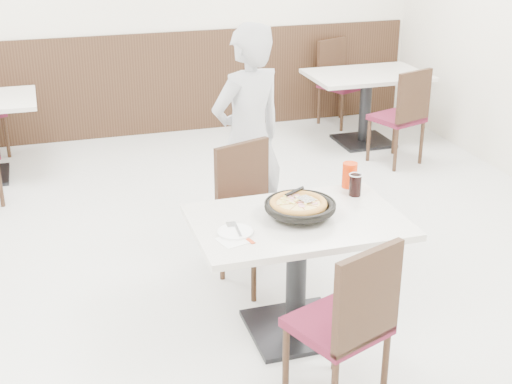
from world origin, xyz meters
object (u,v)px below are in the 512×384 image
object	(u,v)px
chair_near	(337,321)
bg_table_right	(365,108)
side_plate	(235,232)
pizza_pan	(300,210)
chair_far	(259,218)
main_table	(296,276)
diner_person	(248,139)
pizza	(298,206)
bg_chair_right_near	(397,116)
bg_chair_right_far	(342,84)
red_cup	(350,175)
cola_glass	(355,185)

from	to	relation	value
chair_near	bg_table_right	bearing A→B (deg)	41.77
side_plate	pizza_pan	bearing A→B (deg)	13.59
chair_near	side_plate	xyz separation A→B (m)	(-0.37, 0.57, 0.28)
chair_near	chair_far	size ratio (longest dim) A/B	1.00
chair_far	bg_table_right	distance (m)	3.16
main_table	diner_person	world-z (taller)	diner_person
pizza	bg_chair_right_near	bearing A→B (deg)	51.86
chair_far	side_plate	world-z (taller)	chair_far
bg_chair_right_far	side_plate	bearing A→B (deg)	35.83
pizza_pan	red_cup	bearing A→B (deg)	36.24
pizza_pan	red_cup	xyz separation A→B (m)	(0.45, 0.33, 0.04)
main_table	pizza	distance (m)	0.44
pizza	side_plate	distance (m)	0.42
pizza	cola_glass	distance (m)	0.47
chair_far	red_cup	size ratio (longest dim) A/B	5.94
pizza	chair_near	bearing A→B (deg)	-93.09
chair_far	side_plate	distance (m)	0.85
side_plate	bg_table_right	xyz separation A→B (m)	(2.30, 3.21, -0.38)
main_table	chair_far	world-z (taller)	chair_far
bg_chair_right_far	main_table	bearing A→B (deg)	39.77
pizza	diner_person	bearing A→B (deg)	87.57
chair_near	pizza	bearing A→B (deg)	65.77
main_table	bg_chair_right_near	world-z (taller)	bg_chair_right_near
diner_person	bg_chair_right_far	xyz separation A→B (m)	(1.88, 2.59, -0.36)
main_table	bg_table_right	world-z (taller)	same
chair_near	pizza_pan	world-z (taller)	chair_near
pizza_pan	cola_glass	bearing A→B (deg)	24.61
bg_table_right	pizza	bearing A→B (deg)	-121.52
pizza	bg_chair_right_far	bearing A→B (deg)	62.92
bg_chair_right_far	diner_person	bearing A→B (deg)	30.91
pizza	red_cup	world-z (taller)	red_cup
main_table	pizza_pan	distance (m)	0.42
pizza_pan	pizza	world-z (taller)	pizza
pizza_pan	bg_chair_right_near	xyz separation A→B (m)	(1.92, 2.47, -0.32)
bg_chair_right_near	main_table	bearing A→B (deg)	-147.14
main_table	side_plate	world-z (taller)	side_plate
chair_far	diner_person	xyz separation A→B (m)	(0.10, 0.58, 0.36)
side_plate	bg_chair_right_near	size ratio (longest dim) A/B	0.20
pizza	bg_table_right	bearing A→B (deg)	58.48
main_table	pizza_pan	size ratio (longest dim) A/B	3.30
pizza_pan	side_plate	distance (m)	0.42
cola_glass	bg_chair_right_far	size ratio (longest dim) A/B	0.14
chair_far	cola_glass	size ratio (longest dim) A/B	7.31
pizza	side_plate	xyz separation A→B (m)	(-0.41, -0.11, -0.05)
pizza	chair_far	bearing A→B (deg)	94.43
red_cup	bg_chair_right_far	world-z (taller)	bg_chair_right_far
side_plate	bg_chair_right_far	distance (m)	4.54
side_plate	red_cup	distance (m)	0.97
diner_person	bg_table_right	world-z (taller)	diner_person
diner_person	cola_glass	bearing A→B (deg)	90.05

